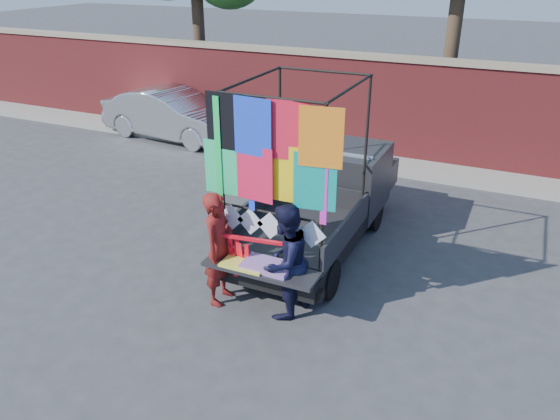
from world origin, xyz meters
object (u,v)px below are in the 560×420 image
at_px(sedan, 173,114).
at_px(man, 285,262).
at_px(pickup_truck, 329,195).
at_px(woman, 219,249).

bearing_deg(sedan, man, -129.19).
distance_m(pickup_truck, sedan, 7.23).
distance_m(woman, man, 1.03).
bearing_deg(man, woman, -72.55).
relative_size(pickup_truck, man, 2.88).
relative_size(sedan, man, 2.46).
bearing_deg(woman, sedan, 36.46).
height_order(woman, man, woman).
bearing_deg(man, pickup_truck, -160.44).
bearing_deg(woman, man, -88.39).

